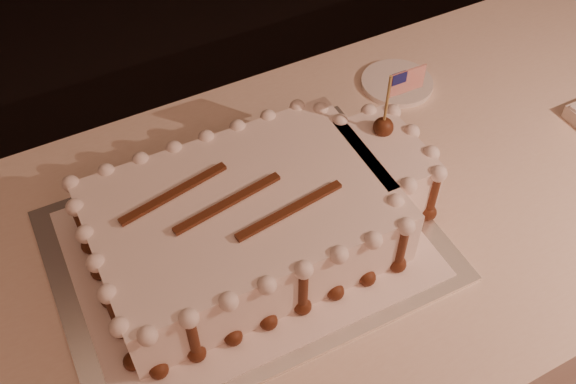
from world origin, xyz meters
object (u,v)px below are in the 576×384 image
banquet_table (316,325)px  cake_board (245,245)px  side_plate (397,83)px  sheet_cake (262,215)px

banquet_table → cake_board: 0.41m
banquet_table → cake_board: size_ratio=3.91×
cake_board → side_plate: (0.46, 0.23, 0.00)m
cake_board → sheet_cake: (0.03, -0.00, 0.06)m
sheet_cake → side_plate: (0.43, 0.23, -0.06)m
cake_board → side_plate: bearing=27.7°
sheet_cake → side_plate: sheet_cake is taller
banquet_table → cake_board: bearing=178.7°
cake_board → side_plate: side_plate is taller
cake_board → side_plate: size_ratio=4.12×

